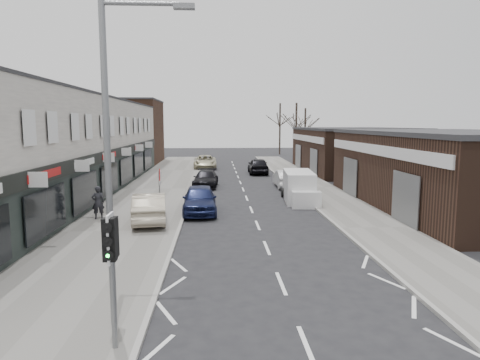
{
  "coord_description": "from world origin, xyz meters",
  "views": [
    {
      "loc": [
        -2.07,
        -11.26,
        5.17
      ],
      "look_at": [
        -1.01,
        8.07,
        2.6
      ],
      "focal_mm": 32.0,
      "sensor_mm": 36.0,
      "label": 1
    }
  ],
  "objects": [
    {
      "name": "pavement_left",
      "position": [
        -6.75,
        22.0,
        0.06
      ],
      "size": [
        5.5,
        64.0,
        0.12
      ],
      "primitive_type": "cube",
      "color": "slate",
      "rests_on": "ground"
    },
    {
      "name": "warning_sign",
      "position": [
        -5.16,
        12.0,
        2.2
      ],
      "size": [
        0.12,
        0.8,
        2.7
      ],
      "color": "slate",
      "rests_on": "pavement_left"
    },
    {
      "name": "ground",
      "position": [
        0.0,
        0.0,
        0.0
      ],
      "size": [
        160.0,
        160.0,
        0.0
      ],
      "primitive_type": "plane",
      "color": "black",
      "rests_on": "ground"
    },
    {
      "name": "brick_block_far",
      "position": [
        -13.5,
        45.0,
        4.0
      ],
      "size": [
        8.0,
        10.0,
        8.0
      ],
      "primitive_type": "cube",
      "color": "#472C1E",
      "rests_on": "ground"
    },
    {
      "name": "parked_car_left_b",
      "position": [
        -2.97,
        23.4,
        0.68
      ],
      "size": [
        2.16,
        4.77,
        1.36
      ],
      "primitive_type": "imported",
      "rotation": [
        0.0,
        0.0,
        -0.06
      ],
      "color": "black",
      "rests_on": "ground"
    },
    {
      "name": "right_unit_far",
      "position": [
        12.5,
        34.0,
        2.25
      ],
      "size": [
        10.0,
        16.0,
        4.5
      ],
      "primitive_type": "cube",
      "color": "#342118",
      "rests_on": "ground"
    },
    {
      "name": "white_van",
      "position": [
        3.4,
        16.59,
        0.94
      ],
      "size": [
        2.16,
        5.27,
        2.0
      ],
      "rotation": [
        0.0,
        0.0,
        -0.08
      ],
      "color": "silver",
      "rests_on": "ground"
    },
    {
      "name": "sedan_on_pavement",
      "position": [
        -5.54,
        10.56,
        0.88
      ],
      "size": [
        2.2,
        4.77,
        1.51
      ],
      "primitive_type": "imported",
      "rotation": [
        0.0,
        0.0,
        3.27
      ],
      "color": "#A09580",
      "rests_on": "pavement_left"
    },
    {
      "name": "pedestrian",
      "position": [
        -8.37,
        11.42,
        1.0
      ],
      "size": [
        0.75,
        0.63,
        1.77
      ],
      "primitive_type": "imported",
      "rotation": [
        0.0,
        0.0,
        3.52
      ],
      "color": "black",
      "rests_on": "pavement_left"
    },
    {
      "name": "right_unit_near",
      "position": [
        12.5,
        14.0,
        2.25
      ],
      "size": [
        10.0,
        18.0,
        4.5
      ],
      "primitive_type": "cube",
      "color": "#342118",
      "rests_on": "ground"
    },
    {
      "name": "parked_car_left_a",
      "position": [
        -3.07,
        13.17,
        0.81
      ],
      "size": [
        2.06,
        4.8,
        1.62
      ],
      "primitive_type": "imported",
      "rotation": [
        0.0,
        0.0,
        0.03
      ],
      "color": "#151D43",
      "rests_on": "ground"
    },
    {
      "name": "parked_car_right_a",
      "position": [
        3.5,
        22.94,
        0.72
      ],
      "size": [
        1.54,
        4.38,
        1.44
      ],
      "primitive_type": "imported",
      "rotation": [
        0.0,
        0.0,
        3.14
      ],
      "color": "silver",
      "rests_on": "ground"
    },
    {
      "name": "street_lamp",
      "position": [
        -4.53,
        -0.8,
        4.62
      ],
      "size": [
        2.23,
        0.22,
        8.0
      ],
      "color": "slate",
      "rests_on": "pavement_left"
    },
    {
      "name": "parked_car_left_c",
      "position": [
        -3.4,
        37.96,
        0.76
      ],
      "size": [
        2.65,
        5.56,
        1.53
      ],
      "primitive_type": "imported",
      "rotation": [
        0.0,
        0.0,
        0.02
      ],
      "color": "#BEB798",
      "rests_on": "ground"
    },
    {
      "name": "traffic_light",
      "position": [
        -4.4,
        -2.02,
        2.41
      ],
      "size": [
        0.28,
        0.6,
        3.1
      ],
      "color": "slate",
      "rests_on": "pavement_left"
    },
    {
      "name": "tree_far_a",
      "position": [
        9.0,
        48.0,
        0.0
      ],
      "size": [
        3.6,
        3.6,
        8.0
      ],
      "primitive_type": null,
      "color": "#382D26",
      "rests_on": "ground"
    },
    {
      "name": "shop_terrace_left",
      "position": [
        -13.5,
        19.5,
        3.55
      ],
      "size": [
        8.0,
        41.0,
        7.1
      ],
      "primitive_type": "cube",
      "color": "silver",
      "rests_on": "ground"
    },
    {
      "name": "tree_far_b",
      "position": [
        11.5,
        54.0,
        0.0
      ],
      "size": [
        3.6,
        3.6,
        7.5
      ],
      "primitive_type": null,
      "color": "#382D26",
      "rests_on": "ground"
    },
    {
      "name": "parked_car_right_b",
      "position": [
        2.2,
        32.52,
        0.83
      ],
      "size": [
        2.01,
        4.88,
        1.65
      ],
      "primitive_type": "imported",
      "rotation": [
        0.0,
        0.0,
        3.13
      ],
      "color": "black",
      "rests_on": "ground"
    },
    {
      "name": "tree_far_c",
      "position": [
        8.5,
        60.0,
        0.0
      ],
      "size": [
        3.6,
        3.6,
        8.5
      ],
      "primitive_type": null,
      "color": "#382D26",
      "rests_on": "ground"
    },
    {
      "name": "pavement_right",
      "position": [
        5.75,
        22.0,
        0.06
      ],
      "size": [
        3.5,
        64.0,
        0.12
      ],
      "primitive_type": "cube",
      "color": "slate",
      "rests_on": "ground"
    }
  ]
}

